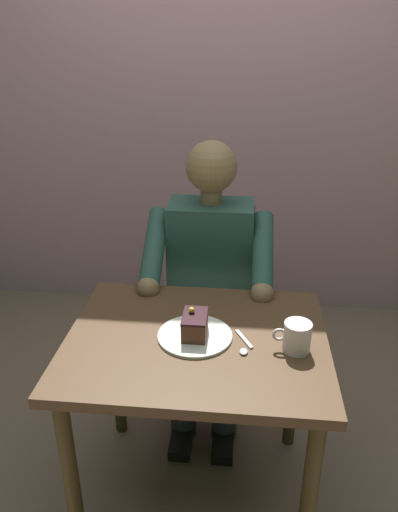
% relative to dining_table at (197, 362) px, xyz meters
% --- Properties ---
extents(ground_plane, '(14.00, 14.00, 0.00)m').
position_rel_dining_table_xyz_m(ground_plane, '(0.00, 0.00, -0.61)').
color(ground_plane, '#846A59').
extents(cafe_rear_panel, '(6.40, 0.12, 3.00)m').
position_rel_dining_table_xyz_m(cafe_rear_panel, '(0.00, -1.53, 0.89)').
color(cafe_rear_panel, '#BC8F9B').
rests_on(cafe_rear_panel, ground).
extents(dining_table, '(0.86, 0.69, 0.71)m').
position_rel_dining_table_xyz_m(dining_table, '(0.00, 0.00, 0.00)').
color(dining_table, '#4F3520').
rests_on(dining_table, ground).
extents(chair, '(0.42, 0.42, 0.90)m').
position_rel_dining_table_xyz_m(chair, '(0.00, -0.69, -0.11)').
color(chair, '#502933').
rests_on(chair, ground).
extents(seated_person, '(0.53, 0.58, 1.24)m').
position_rel_dining_table_xyz_m(seated_person, '(-0.00, -0.51, 0.04)').
color(seated_person, '#2A5148').
rests_on(seated_person, ground).
extents(dessert_plate, '(0.25, 0.25, 0.01)m').
position_rel_dining_table_xyz_m(dessert_plate, '(0.01, 0.00, 0.11)').
color(dessert_plate, white).
rests_on(dessert_plate, dining_table).
extents(cake_slice, '(0.08, 0.12, 0.09)m').
position_rel_dining_table_xyz_m(cake_slice, '(0.01, 0.00, 0.15)').
color(cake_slice, '#583120').
rests_on(cake_slice, dessert_plate).
extents(coffee_cup, '(0.12, 0.09, 0.10)m').
position_rel_dining_table_xyz_m(coffee_cup, '(-0.32, 0.04, 0.15)').
color(coffee_cup, white).
rests_on(coffee_cup, dining_table).
extents(dessert_spoon, '(0.06, 0.14, 0.01)m').
position_rel_dining_table_xyz_m(dessert_spoon, '(-0.16, 0.04, 0.11)').
color(dessert_spoon, silver).
rests_on(dessert_spoon, dining_table).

